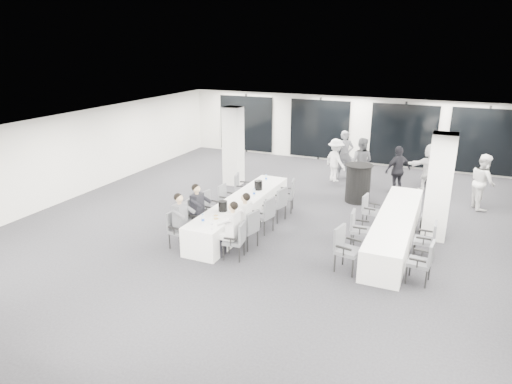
% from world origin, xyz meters
% --- Properties ---
extents(room, '(14.04, 16.04, 2.84)m').
position_xyz_m(room, '(0.89, 1.11, 1.39)').
color(room, black).
rests_on(room, ground).
extents(column_left, '(0.60, 0.60, 2.80)m').
position_xyz_m(column_left, '(-2.80, 3.20, 1.40)').
color(column_left, silver).
rests_on(column_left, floor).
extents(column_right, '(0.60, 0.60, 2.80)m').
position_xyz_m(column_right, '(4.20, 1.00, 1.40)').
color(column_right, silver).
rests_on(column_right, floor).
extents(banquet_table_main, '(0.90, 5.00, 0.75)m').
position_xyz_m(banquet_table_main, '(-0.85, -0.22, 0.38)').
color(banquet_table_main, white).
rests_on(banquet_table_main, floor).
extents(banquet_table_side, '(0.90, 5.00, 0.75)m').
position_xyz_m(banquet_table_side, '(3.29, 0.25, 0.38)').
color(banquet_table_side, white).
rests_on(banquet_table_side, floor).
extents(cocktail_table, '(0.89, 0.89, 1.24)m').
position_xyz_m(cocktail_table, '(1.75, 3.04, 0.63)').
color(cocktail_table, black).
rests_on(cocktail_table, floor).
extents(chair_main_left_near, '(0.50, 0.55, 0.94)m').
position_xyz_m(chair_main_left_near, '(-1.68, -2.22, 0.54)').
color(chair_main_left_near, '#54575C').
rests_on(chair_main_left_near, floor).
extents(chair_main_left_second, '(0.55, 0.60, 1.00)m').
position_xyz_m(chair_main_left_second, '(-1.69, -1.41, 0.57)').
color(chair_main_left_second, '#54575C').
rests_on(chair_main_left_second, floor).
extents(chair_main_left_mid, '(0.53, 0.58, 0.96)m').
position_xyz_m(chair_main_left_mid, '(-1.68, -0.59, 0.55)').
color(chair_main_left_mid, '#54575C').
rests_on(chair_main_left_mid, floor).
extents(chair_main_left_fourth, '(0.46, 0.51, 0.88)m').
position_xyz_m(chair_main_left_fourth, '(-1.68, 0.42, 0.50)').
color(chair_main_left_fourth, '#54575C').
rests_on(chair_main_left_fourth, floor).
extents(chair_main_left_far, '(0.57, 0.60, 0.94)m').
position_xyz_m(chair_main_left_far, '(-1.68, 1.48, 0.54)').
color(chair_main_left_far, '#54575C').
rests_on(chair_main_left_far, floor).
extents(chair_main_right_near, '(0.53, 0.57, 0.92)m').
position_xyz_m(chair_main_right_near, '(-0.02, -2.22, 0.53)').
color(chair_main_right_near, '#54575C').
rests_on(chair_main_right_near, floor).
extents(chair_main_right_second, '(0.60, 0.63, 0.99)m').
position_xyz_m(chair_main_right_second, '(-0.02, -1.56, 0.57)').
color(chair_main_right_second, '#54575C').
rests_on(chair_main_right_second, floor).
extents(chair_main_right_mid, '(0.59, 0.63, 0.99)m').
position_xyz_m(chair_main_right_mid, '(-0.02, -0.50, 0.57)').
color(chair_main_right_mid, '#54575C').
rests_on(chair_main_right_mid, floor).
extents(chair_main_right_fourth, '(0.60, 0.63, 0.99)m').
position_xyz_m(chair_main_right_fourth, '(-0.02, 0.46, 0.57)').
color(chair_main_right_fourth, '#54575C').
rests_on(chair_main_right_fourth, floor).
extents(chair_main_right_far, '(0.60, 0.63, 1.00)m').
position_xyz_m(chair_main_right_far, '(-0.02, 1.32, 0.57)').
color(chair_main_right_far, '#54575C').
rests_on(chair_main_right_far, floor).
extents(chair_side_left_near, '(0.61, 0.65, 1.03)m').
position_xyz_m(chair_side_left_near, '(2.45, -1.76, 0.59)').
color(chair_side_left_near, '#54575C').
rests_on(chair_side_left_near, floor).
extents(chair_side_left_mid, '(0.51, 0.56, 0.95)m').
position_xyz_m(chair_side_left_mid, '(2.46, -0.40, 0.54)').
color(chair_side_left_mid, '#54575C').
rests_on(chair_side_left_mid, floor).
extents(chair_side_left_far, '(0.50, 0.54, 0.89)m').
position_xyz_m(chair_side_left_far, '(2.46, 1.15, 0.51)').
color(chair_side_left_far, '#54575C').
rests_on(chair_side_left_far, floor).
extents(chair_side_right_near, '(0.53, 0.58, 0.96)m').
position_xyz_m(chair_side_right_near, '(4.13, -1.67, 0.55)').
color(chair_side_right_near, '#54575C').
rests_on(chair_side_right_near, floor).
extents(chair_side_right_mid, '(0.47, 0.53, 0.93)m').
position_xyz_m(chair_side_right_mid, '(4.12, -0.40, 0.53)').
color(chair_side_right_mid, '#54575C').
rests_on(chair_side_right_mid, floor).
extents(chair_side_right_far, '(0.45, 0.50, 0.86)m').
position_xyz_m(chair_side_right_far, '(4.12, 1.36, 0.49)').
color(chair_side_right_far, '#54575C').
rests_on(chair_side_right_far, floor).
extents(seated_guest_a, '(0.50, 0.38, 1.44)m').
position_xyz_m(seated_guest_a, '(-1.52, -2.23, 0.81)').
color(seated_guest_a, '#54565C').
rests_on(seated_guest_a, floor).
extents(seated_guest_b, '(0.50, 0.38, 1.44)m').
position_xyz_m(seated_guest_b, '(-1.52, -1.40, 0.81)').
color(seated_guest_b, black).
rests_on(seated_guest_b, floor).
extents(seated_guest_c, '(0.50, 0.38, 1.44)m').
position_xyz_m(seated_guest_c, '(-0.18, -2.23, 0.81)').
color(seated_guest_c, silver).
rests_on(seated_guest_c, floor).
extents(seated_guest_d, '(0.50, 0.38, 1.44)m').
position_xyz_m(seated_guest_d, '(-0.18, -1.54, 0.81)').
color(seated_guest_d, silver).
rests_on(seated_guest_d, floor).
extents(standing_guest_a, '(0.89, 0.80, 2.05)m').
position_xyz_m(standing_guest_a, '(0.70, 5.55, 1.02)').
color(standing_guest_a, '#54565C').
rests_on(standing_guest_a, floor).
extents(standing_guest_b, '(0.99, 0.66, 1.96)m').
position_xyz_m(standing_guest_b, '(1.44, 4.92, 0.98)').
color(standing_guest_b, '#54565C').
rests_on(standing_guest_b, floor).
extents(standing_guest_c, '(1.28, 1.19, 1.80)m').
position_xyz_m(standing_guest_c, '(0.50, 5.03, 0.90)').
color(standing_guest_c, silver).
rests_on(standing_guest_c, floor).
extents(standing_guest_d, '(1.23, 1.22, 1.89)m').
position_xyz_m(standing_guest_d, '(2.80, 4.36, 0.94)').
color(standing_guest_d, black).
rests_on(standing_guest_d, floor).
extents(standing_guest_e, '(0.82, 1.12, 2.10)m').
position_xyz_m(standing_guest_e, '(3.90, 5.93, 1.05)').
color(standing_guest_e, black).
rests_on(standing_guest_e, floor).
extents(standing_guest_f, '(1.85, 1.01, 1.91)m').
position_xyz_m(standing_guest_f, '(3.76, 5.11, 0.95)').
color(standing_guest_f, silver).
rests_on(standing_guest_f, floor).
extents(standing_guest_g, '(0.78, 0.80, 1.71)m').
position_xyz_m(standing_guest_g, '(-3.53, 4.66, 0.85)').
color(standing_guest_g, black).
rests_on(standing_guest_g, floor).
extents(standing_guest_h, '(0.87, 1.09, 1.96)m').
position_xyz_m(standing_guest_h, '(5.37, 3.96, 0.98)').
color(standing_guest_h, silver).
rests_on(standing_guest_h, floor).
extents(ice_bucket_near, '(0.24, 0.24, 0.27)m').
position_xyz_m(ice_bucket_near, '(-0.90, -1.25, 0.88)').
color(ice_bucket_near, black).
rests_on(ice_bucket_near, banquet_table_main).
extents(ice_bucket_far, '(0.24, 0.24, 0.28)m').
position_xyz_m(ice_bucket_far, '(-0.77, 0.78, 0.89)').
color(ice_bucket_far, black).
rests_on(ice_bucket_far, banquet_table_main).
extents(water_bottle_a, '(0.07, 0.07, 0.23)m').
position_xyz_m(water_bottle_a, '(-0.95, -2.20, 0.86)').
color(water_bottle_a, silver).
rests_on(water_bottle_a, banquet_table_main).
extents(water_bottle_b, '(0.07, 0.07, 0.22)m').
position_xyz_m(water_bottle_b, '(-0.64, 0.18, 0.86)').
color(water_bottle_b, silver).
rests_on(water_bottle_b, banquet_table_main).
extents(water_bottle_c, '(0.06, 0.06, 0.20)m').
position_xyz_m(water_bottle_c, '(-0.90, 1.70, 0.85)').
color(water_bottle_c, silver).
rests_on(water_bottle_c, banquet_table_main).
extents(plate_a, '(0.18, 0.18, 0.03)m').
position_xyz_m(plate_a, '(-0.89, -1.65, 0.76)').
color(plate_a, white).
rests_on(plate_a, banquet_table_main).
extents(plate_b, '(0.21, 0.21, 0.03)m').
position_xyz_m(plate_b, '(-0.78, -1.83, 0.76)').
color(plate_b, white).
rests_on(plate_b, banquet_table_main).
extents(plate_c, '(0.20, 0.20, 0.03)m').
position_xyz_m(plate_c, '(-0.74, -0.83, 0.76)').
color(plate_c, white).
rests_on(plate_c, banquet_table_main).
extents(wine_glass, '(0.07, 0.07, 0.18)m').
position_xyz_m(wine_glass, '(-0.57, -2.44, 0.88)').
color(wine_glass, silver).
rests_on(wine_glass, banquet_table_main).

